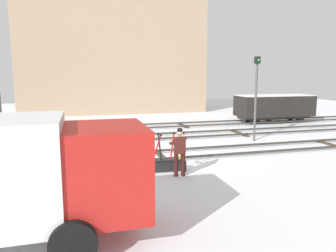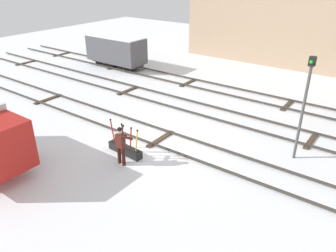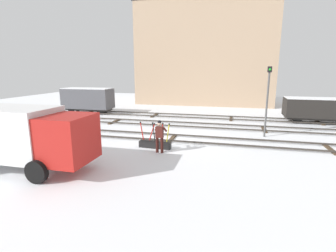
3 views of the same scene
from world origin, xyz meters
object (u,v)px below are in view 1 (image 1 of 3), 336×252
rail_worker (179,149)px  freight_car_mid_siding (274,106)px  delivery_truck (6,174)px  signal_post (256,91)px  switch_lever_frame (162,164)px

rail_worker → freight_car_mid_siding: size_ratio=0.30×
delivery_truck → signal_post: 13.41m
delivery_truck → signal_post: size_ratio=1.25×
delivery_truck → signal_post: (10.45, 8.34, 1.13)m
switch_lever_frame → freight_car_mid_siding: bearing=44.9°
delivery_truck → switch_lever_frame: bearing=44.8°
switch_lever_frame → rail_worker: size_ratio=1.06×
freight_car_mid_siding → delivery_truck: bearing=-136.9°
delivery_truck → signal_post: bearing=38.4°
switch_lever_frame → freight_car_mid_siding: (11.08, 9.77, 0.94)m
rail_worker → signal_post: signal_post is taller
rail_worker → freight_car_mid_siding: 14.90m
switch_lever_frame → delivery_truck: delivery_truck is taller
rail_worker → delivery_truck: delivery_truck is taller
rail_worker → delivery_truck: (-4.77, -3.59, 0.58)m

